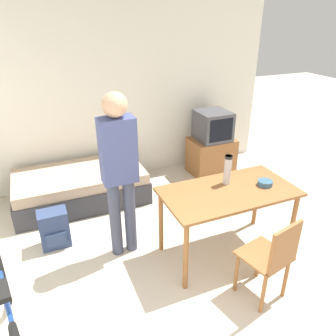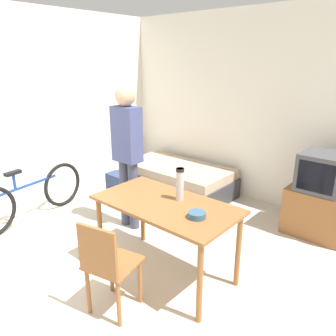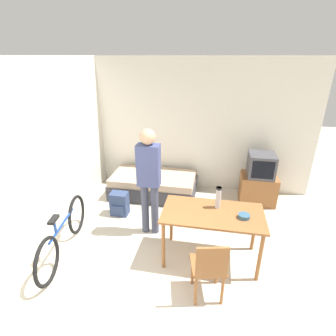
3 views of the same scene
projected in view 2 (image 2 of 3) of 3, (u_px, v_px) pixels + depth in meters
name	position (u px, v px, depth m)	size (l,w,h in m)	color
wall_back	(238.00, 107.00, 4.81)	(4.93, 0.06, 2.70)	silver
wall_left	(49.00, 108.00, 4.69)	(0.06, 4.72, 2.70)	silver
daybed	(177.00, 179.00, 5.18)	(1.73, 0.93, 0.45)	#333338
tv	(318.00, 198.00, 3.87)	(0.68, 0.51, 1.01)	brown
dining_table	(166.00, 212.00, 3.05)	(1.35, 0.72, 0.77)	brown
wooden_chair	(107.00, 264.00, 2.60)	(0.46, 0.46, 0.85)	brown
bicycle	(30.00, 197.00, 4.25)	(0.31, 1.68, 0.73)	black
person_standing	(127.00, 148.00, 3.87)	(0.34, 0.23, 1.75)	#3D4256
thermos_flask	(180.00, 183.00, 3.03)	(0.08, 0.08, 0.31)	#B7B7BC
mate_bowl	(197.00, 215.00, 2.73)	(0.15, 0.15, 0.05)	#335670
backpack	(118.00, 188.00, 4.83)	(0.31, 0.25, 0.44)	navy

